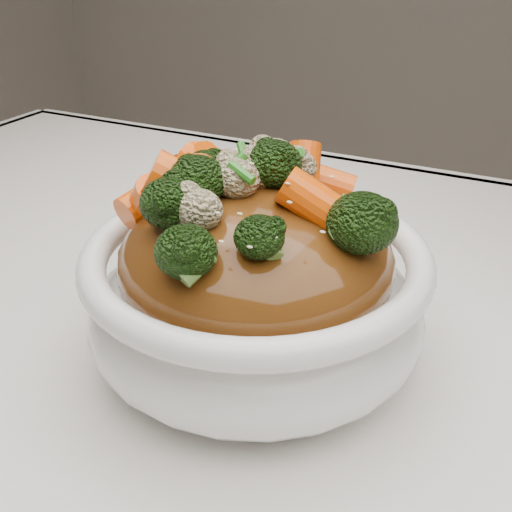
% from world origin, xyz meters
% --- Properties ---
extents(tablecloth, '(1.20, 0.80, 0.04)m').
position_xyz_m(tablecloth, '(0.00, 0.00, 0.73)').
color(tablecloth, silver).
rests_on(tablecloth, dining_table).
extents(bowl, '(0.28, 0.28, 0.08)m').
position_xyz_m(bowl, '(-0.03, -0.00, 0.79)').
color(bowl, white).
rests_on(bowl, tablecloth).
extents(sauce_base, '(0.22, 0.22, 0.09)m').
position_xyz_m(sauce_base, '(-0.03, -0.00, 0.82)').
color(sauce_base, '#552D0E').
rests_on(sauce_base, bowl).
extents(carrots, '(0.22, 0.22, 0.05)m').
position_xyz_m(carrots, '(-0.03, -0.00, 0.88)').
color(carrots, '#FF5908').
rests_on(carrots, sauce_base).
extents(broccoli, '(0.22, 0.22, 0.04)m').
position_xyz_m(broccoli, '(-0.03, -0.00, 0.88)').
color(broccoli, black).
rests_on(broccoli, sauce_base).
extents(cauliflower, '(0.22, 0.22, 0.04)m').
position_xyz_m(cauliflower, '(-0.03, -0.00, 0.88)').
color(cauliflower, tan).
rests_on(cauliflower, sauce_base).
extents(scallions, '(0.17, 0.17, 0.02)m').
position_xyz_m(scallions, '(-0.03, -0.00, 0.88)').
color(scallions, '#25741A').
rests_on(scallions, sauce_base).
extents(sesame_seeds, '(0.20, 0.20, 0.01)m').
position_xyz_m(sesame_seeds, '(-0.03, -0.00, 0.88)').
color(sesame_seeds, beige).
rests_on(sesame_seeds, sauce_base).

